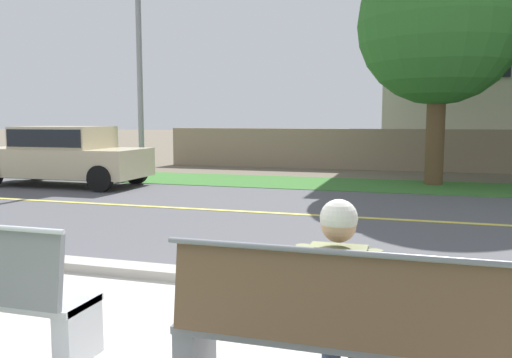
{
  "coord_description": "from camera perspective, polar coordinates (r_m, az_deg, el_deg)",
  "views": [
    {
      "loc": [
        1.78,
        -2.68,
        1.72
      ],
      "look_at": [
        -0.04,
        3.35,
        1.0
      ],
      "focal_mm": 36.79,
      "sensor_mm": 36.0,
      "label": 1
    }
  ],
  "objects": [
    {
      "name": "far_verge_grass",
      "position": [
        14.13,
        9.47,
        -0.55
      ],
      "size": [
        48.0,
        2.8,
        0.02
      ],
      "primitive_type": "cube",
      "color": "#38702D",
      "rests_on": "ground_plane"
    },
    {
      "name": "road_centre_line",
      "position": [
        9.5,
        5.77,
        -3.9
      ],
      "size": [
        48.0,
        0.14,
        0.01
      ],
      "primitive_type": "cube",
      "color": "#E0CC4C",
      "rests_on": "ground_plane"
    },
    {
      "name": "car_beige_near",
      "position": [
        14.52,
        -20.12,
        2.68
      ],
      "size": [
        4.3,
        1.86,
        1.54
      ],
      "color": "#C6B793",
      "rests_on": "ground_plane"
    },
    {
      "name": "street_asphalt",
      "position": [
        9.51,
        5.77,
        -3.93
      ],
      "size": [
        52.0,
        8.0,
        0.01
      ],
      "primitive_type": "cube",
      "color": "#515156",
      "rests_on": "ground_plane"
    },
    {
      "name": "garden_wall",
      "position": [
        18.5,
        9.72,
        3.24
      ],
      "size": [
        13.0,
        0.36,
        1.4
      ],
      "primitive_type": "cube",
      "color": "gray",
      "rests_on": "ground_plane"
    },
    {
      "name": "shade_tree_far_left",
      "position": [
        14.76,
        19.92,
        16.89
      ],
      "size": [
        4.18,
        4.18,
        6.9
      ],
      "color": "brown",
      "rests_on": "ground_plane"
    },
    {
      "name": "seated_person_olive",
      "position": [
        3.33,
        9.07,
        -11.8
      ],
      "size": [
        0.52,
        0.68,
        1.25
      ],
      "color": "#333D56",
      "rests_on": "ground_plane"
    },
    {
      "name": "ground_plane",
      "position": [
        10.96,
        7.28,
        -2.58
      ],
      "size": [
        140.0,
        140.0,
        0.0
      ],
      "primitive_type": "plane",
      "color": "#665B4C"
    },
    {
      "name": "curb_edge",
      "position": [
        5.59,
        -2.6,
        -10.82
      ],
      "size": [
        44.0,
        0.3,
        0.11
      ],
      "primitive_type": "cube",
      "color": "#ADA89E",
      "rests_on": "ground_plane"
    },
    {
      "name": "streetlamp",
      "position": [
        15.86,
        -12.3,
        15.94
      ],
      "size": [
        0.24,
        2.1,
        7.7
      ],
      "color": "gray",
      "rests_on": "ground_plane"
    },
    {
      "name": "bench_right",
      "position": [
        3.25,
        8.32,
        -16.32
      ],
      "size": [
        1.96,
        0.48,
        1.01
      ],
      "color": "slate",
      "rests_on": "ground_plane"
    }
  ]
}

